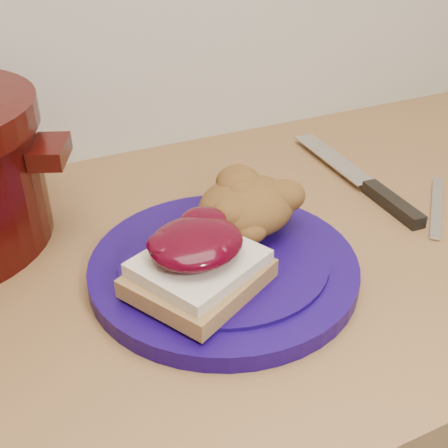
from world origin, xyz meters
name	(u,v)px	position (x,y,z in m)	size (l,w,h in m)	color
plate	(224,267)	(-0.06, 1.45, 0.91)	(0.29, 0.29, 0.02)	#14054C
sandwich	(198,261)	(-0.10, 1.42, 0.95)	(0.16, 0.15, 0.06)	olive
stuffing_mound	(247,206)	(-0.01, 1.49, 0.95)	(0.12, 0.10, 0.06)	brown
chef_knife	(375,190)	(0.20, 1.52, 0.91)	(0.04, 0.29, 0.02)	black
butter_knife	(436,206)	(0.25, 1.46, 0.90)	(0.16, 0.01, 0.00)	silver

